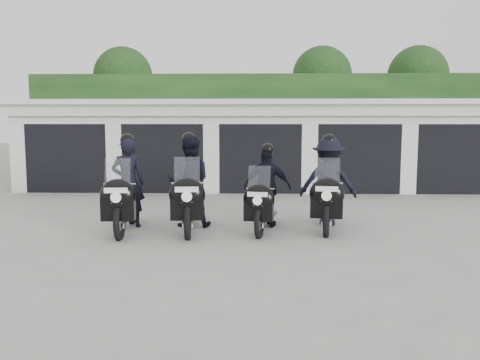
{
  "coord_description": "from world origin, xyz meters",
  "views": [
    {
      "loc": [
        -0.17,
        -10.55,
        2.34
      ],
      "look_at": [
        -0.49,
        0.23,
        1.05
      ],
      "focal_mm": 38.0,
      "sensor_mm": 36.0,
      "label": 1
    }
  ],
  "objects_px": {
    "police_bike_a": "(126,191)",
    "police_bike_d": "(328,186)",
    "police_bike_c": "(266,192)",
    "police_bike_b": "(189,187)"
  },
  "relations": [
    {
      "from": "police_bike_c",
      "to": "police_bike_d",
      "type": "relative_size",
      "value": 0.9
    },
    {
      "from": "police_bike_d",
      "to": "police_bike_b",
      "type": "bearing_deg",
      "value": -165.22
    },
    {
      "from": "police_bike_b",
      "to": "police_bike_c",
      "type": "bearing_deg",
      "value": -4.59
    },
    {
      "from": "police_bike_a",
      "to": "police_bike_c",
      "type": "distance_m",
      "value": 2.98
    },
    {
      "from": "police_bike_c",
      "to": "police_bike_d",
      "type": "height_order",
      "value": "police_bike_d"
    },
    {
      "from": "police_bike_a",
      "to": "police_bike_d",
      "type": "xyz_separation_m",
      "value": [
        4.32,
        0.51,
        0.05
      ]
    },
    {
      "from": "police_bike_b",
      "to": "police_bike_c",
      "type": "height_order",
      "value": "police_bike_b"
    },
    {
      "from": "police_bike_a",
      "to": "police_bike_d",
      "type": "height_order",
      "value": "police_bike_a"
    },
    {
      "from": "police_bike_a",
      "to": "police_bike_b",
      "type": "height_order",
      "value": "police_bike_b"
    },
    {
      "from": "police_bike_c",
      "to": "police_bike_d",
      "type": "distance_m",
      "value": 1.39
    }
  ]
}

